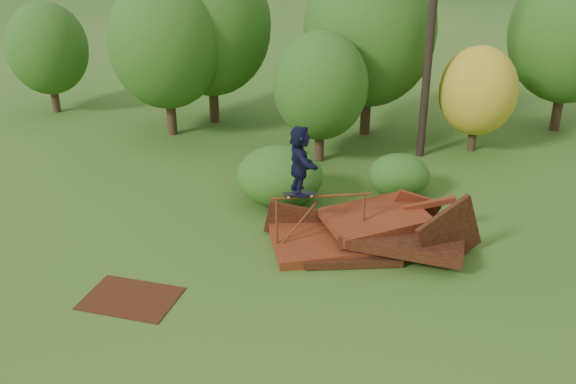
# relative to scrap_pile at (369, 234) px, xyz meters

# --- Properties ---
(ground) EXTENTS (240.00, 240.00, 0.00)m
(ground) POSITION_rel_scrap_pile_xyz_m (-1.26, -2.38, -0.36)
(ground) COLOR #2D5116
(ground) RESTS_ON ground
(scrap_pile) EXTENTS (5.68, 3.24, 2.07)m
(scrap_pile) POSITION_rel_scrap_pile_xyz_m (0.00, 0.00, 0.00)
(scrap_pile) COLOR #511D0E
(scrap_pile) RESTS_ON ground
(grind_rail) EXTENTS (2.45, 0.67, 1.56)m
(grind_rail) POSITION_rel_scrap_pile_xyz_m (-1.24, -0.38, 0.77)
(grind_rail) COLOR maroon
(grind_rail) RESTS_ON ground
(skateboard) EXTENTS (0.82, 0.40, 0.08)m
(skateboard) POSITION_rel_scrap_pile_xyz_m (-1.76, -0.51, 1.26)
(skateboard) COLOR black
(skateboard) RESTS_ON grind_rail
(skater) EXTENTS (1.03, 1.68, 1.73)m
(skater) POSITION_rel_scrap_pile_xyz_m (-1.76, -0.51, 2.15)
(skater) COLOR black
(skater) RESTS_ON skateboard
(flat_plate) EXTENTS (2.25, 1.76, 0.03)m
(flat_plate) POSITION_rel_scrap_pile_xyz_m (-5.30, -3.12, -0.35)
(flat_plate) COLOR #3C1B0C
(flat_plate) RESTS_ON ground
(tree_0) EXTENTS (4.18, 4.18, 5.90)m
(tree_0) POSITION_rel_scrap_pile_xyz_m (-7.60, 8.13, 3.12)
(tree_0) COLOR black
(tree_0) RESTS_ON ground
(tree_1) EXTENTS (4.75, 4.75, 6.61)m
(tree_1) POSITION_rel_scrap_pile_xyz_m (-6.34, 9.89, 3.51)
(tree_1) COLOR black
(tree_1) RESTS_ON ground
(tree_2) EXTENTS (3.17, 3.17, 4.47)m
(tree_2) POSITION_rel_scrap_pile_xyz_m (-1.75, 6.01, 2.27)
(tree_2) COLOR black
(tree_2) RESTS_ON ground
(tree_3) EXTENTS (4.87, 4.87, 6.75)m
(tree_3) POSITION_rel_scrap_pile_xyz_m (-0.21, 9.08, 3.58)
(tree_3) COLOR black
(tree_3) RESTS_ON ground
(tree_4) EXTENTS (2.73, 2.73, 3.76)m
(tree_4) POSITION_rel_scrap_pile_xyz_m (3.64, 7.70, 1.83)
(tree_4) COLOR black
(tree_4) RESTS_ON ground
(tree_5) EXTENTS (4.55, 4.55, 6.39)m
(tree_5) POSITION_rel_scrap_pile_xyz_m (7.22, 10.43, 3.40)
(tree_5) COLOR black
(tree_5) RESTS_ON ground
(tree_6) EXTENTS (3.30, 3.30, 4.61)m
(tree_6) POSITION_rel_scrap_pile_xyz_m (-13.39, 10.40, 2.34)
(tree_6) COLOR black
(tree_6) RESTS_ON ground
(shrub_left) EXTENTS (2.54, 2.34, 1.76)m
(shrub_left) POSITION_rel_scrap_pile_xyz_m (-2.63, 2.34, 0.52)
(shrub_left) COLOR #214512
(shrub_left) RESTS_ON ground
(shrub_right) EXTENTS (1.85, 1.70, 1.31)m
(shrub_right) POSITION_rel_scrap_pile_xyz_m (0.86, 3.32, 0.29)
(shrub_right) COLOR #214512
(shrub_right) RESTS_ON ground
(utility_pole) EXTENTS (1.40, 0.28, 9.26)m
(utility_pole) POSITION_rel_scrap_pile_xyz_m (1.76, 6.92, 4.34)
(utility_pole) COLOR black
(utility_pole) RESTS_ON ground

